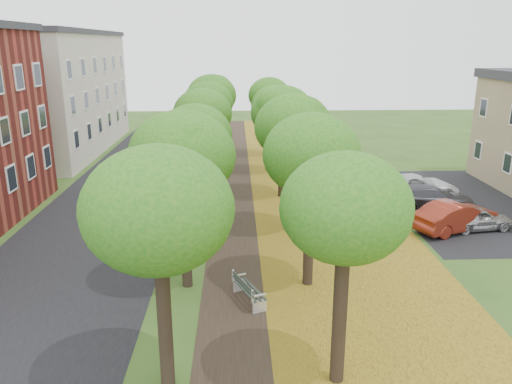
{
  "coord_description": "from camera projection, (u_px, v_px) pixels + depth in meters",
  "views": [
    {
      "loc": [
        -0.19,
        -12.08,
        9.26
      ],
      "look_at": [
        0.71,
        10.57,
        2.5
      ],
      "focal_mm": 35.0,
      "sensor_mm": 36.0,
      "label": 1
    }
  ],
  "objects": [
    {
      "name": "bench",
      "position": [
        248.0,
        290.0,
        18.51
      ],
      "size": [
        1.27,
        2.02,
        0.93
      ],
      "rotation": [
        0.0,
        0.0,
        1.97
      ],
      "color": "#2A342D",
      "rests_on": "ground"
    },
    {
      "name": "leaf_verge",
      "position": [
        327.0,
        211.0,
        28.78
      ],
      "size": [
        7.5,
        70.0,
        0.01
      ],
      "primitive_type": "cube",
      "color": "#AA901F",
      "rests_on": "ground"
    },
    {
      "name": "ground",
      "position": [
        246.0,
        382.0,
        14.22
      ],
      "size": [
        120.0,
        120.0,
        0.0
      ],
      "primitive_type": "plane",
      "color": "#2D4C19",
      "rests_on": "ground"
    },
    {
      "name": "car_white",
      "position": [
        416.0,
        186.0,
        31.1
      ],
      "size": [
        5.28,
        2.6,
        1.44
      ],
      "primitive_type": "imported",
      "rotation": [
        0.0,
        0.0,
        1.61
      ],
      "color": "silver",
      "rests_on": "ground"
    },
    {
      "name": "car_grey",
      "position": [
        431.0,
        198.0,
        28.79
      ],
      "size": [
        5.07,
        2.37,
        1.43
      ],
      "primitive_type": "imported",
      "rotation": [
        0.0,
        0.0,
        1.5
      ],
      "color": "#36363B",
      "rests_on": "ground"
    },
    {
      "name": "building_cream",
      "position": [
        44.0,
        92.0,
        43.68
      ],
      "size": [
        10.3,
        20.3,
        10.4
      ],
      "color": "beige",
      "rests_on": "ground"
    },
    {
      "name": "tree_row_east",
      "position": [
        287.0,
        123.0,
        27.22
      ],
      "size": [
        3.79,
        33.79,
        6.77
      ],
      "color": "black",
      "rests_on": "ground"
    },
    {
      "name": "footpath",
      "position": [
        240.0,
        212.0,
        28.58
      ],
      "size": [
        3.2,
        70.0,
        0.01
      ],
      "primitive_type": "cube",
      "color": "black",
      "rests_on": "ground"
    },
    {
      "name": "street_asphalt",
      "position": [
        109.0,
        213.0,
        28.3
      ],
      "size": [
        8.0,
        70.0,
        0.01
      ],
      "primitive_type": "cube",
      "color": "black",
      "rests_on": "ground"
    },
    {
      "name": "car_red",
      "position": [
        455.0,
        216.0,
        25.55
      ],
      "size": [
        4.9,
        3.37,
        1.53
      ],
      "primitive_type": "imported",
      "rotation": [
        0.0,
        0.0,
        1.99
      ],
      "color": "maroon",
      "rests_on": "ground"
    },
    {
      "name": "car_silver",
      "position": [
        476.0,
        218.0,
        25.71
      ],
      "size": [
        3.8,
        1.97,
        1.24
      ],
      "primitive_type": "imported",
      "rotation": [
        0.0,
        0.0,
        1.72
      ],
      "color": "#ABABB0",
      "rests_on": "ground"
    },
    {
      "name": "parking_lot",
      "position": [
        464.0,
        204.0,
        30.06
      ],
      "size": [
        9.0,
        16.0,
        0.01
      ],
      "primitive_type": "cube",
      "color": "black",
      "rests_on": "ground"
    },
    {
      "name": "tree_row_west",
      "position": [
        199.0,
        123.0,
        27.04
      ],
      "size": [
        3.79,
        33.79,
        6.77
      ],
      "color": "black",
      "rests_on": "ground"
    }
  ]
}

